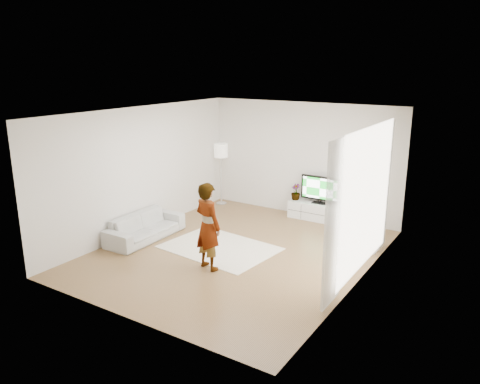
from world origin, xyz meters
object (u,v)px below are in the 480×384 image
Objects in this scene: media_console at (319,212)px; floor_lamp at (221,153)px; sofa at (145,227)px; player at (208,226)px; rug at (220,248)px; television at (320,189)px.

media_console is 3.03m from floor_lamp.
floor_lamp reaches higher than sofa.
floor_lamp is (-2.17, 3.56, 0.56)m from player.
floor_lamp is (-1.78, 2.64, 1.39)m from rug.
sofa is (-2.68, -3.20, -0.51)m from television.
rug is at bearing -110.03° from media_console.
player is 1.00× the size of floor_lamp.
sofa is 1.14× the size of floor_lamp.
player is (-0.61, -3.69, 0.62)m from media_console.
player reaches higher than rug.
rug is 3.47m from floor_lamp.
television is at bearing 70.15° from rug.
player reaches higher than floor_lamp.
television is at bearing 90.00° from media_console.
rug is at bearing -56.03° from floor_lamp.
rug is at bearing -77.02° from sofa.
television is 3.76m from player.
media_console is at bearing -90.00° from television.
sofa reaches higher than media_console.
television is 0.52× the size of sofa.
media_console is 0.67× the size of rug.
player is (0.40, -0.93, 0.83)m from rug.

